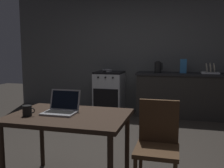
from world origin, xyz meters
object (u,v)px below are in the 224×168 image
object	(u,v)px
cereal_box	(183,66)
frying_pan	(107,70)
laptop	(61,109)
electric_kettle	(158,67)
dish_rack	(210,71)
chair	(158,141)
dining_table	(69,122)
stove_oven	(109,92)
coffee_mug	(27,111)

from	to	relation	value
cereal_box	frying_pan	bearing A→B (deg)	-178.21
laptop	cereal_box	distance (m)	3.37
electric_kettle	cereal_box	world-z (taller)	cereal_box
cereal_box	dish_rack	size ratio (longest dim) A/B	0.83
laptop	cereal_box	size ratio (longest dim) A/B	1.13
electric_kettle	frying_pan	size ratio (longest dim) A/B	0.60
laptop	dish_rack	world-z (taller)	dish_rack
chair	electric_kettle	xyz separation A→B (m)	(-0.25, 3.04, 0.51)
electric_kettle	frying_pan	bearing A→B (deg)	-178.42
dish_rack	cereal_box	bearing A→B (deg)	177.78
cereal_box	laptop	bearing A→B (deg)	-111.11
dining_table	cereal_box	distance (m)	3.38
dining_table	electric_kettle	xyz separation A→B (m)	(0.60, 3.15, 0.35)
laptop	dish_rack	bearing A→B (deg)	59.88
cereal_box	dining_table	bearing A→B (deg)	-109.34
stove_oven	laptop	world-z (taller)	laptop
laptop	frying_pan	size ratio (longest dim) A/B	0.82
dining_table	dish_rack	size ratio (longest dim) A/B	3.35
dining_table	chair	xyz separation A→B (m)	(0.85, 0.11, -0.15)
stove_oven	chair	world-z (taller)	stove_oven
electric_kettle	dish_rack	distance (m)	1.03
stove_oven	electric_kettle	bearing A→B (deg)	0.14
laptop	coffee_mug	distance (m)	0.32
dining_table	dish_rack	bearing A→B (deg)	62.66
dining_table	laptop	world-z (taller)	laptop
coffee_mug	frying_pan	bearing A→B (deg)	92.36
electric_kettle	dish_rack	size ratio (longest dim) A/B	0.69
chair	frying_pan	distance (m)	3.32
laptop	cereal_box	bearing A→B (deg)	67.76
frying_pan	cereal_box	xyz separation A→B (m)	(1.61, 0.05, 0.12)
stove_oven	chair	size ratio (longest dim) A/B	1.02
stove_oven	chair	distance (m)	3.30
chair	electric_kettle	world-z (taller)	electric_kettle
electric_kettle	dish_rack	world-z (taller)	electric_kettle
stove_oven	frying_pan	distance (m)	0.48
frying_pan	coffee_mug	distance (m)	3.27
cereal_box	coffee_mug	bearing A→B (deg)	-113.94
laptop	dining_table	bearing A→B (deg)	-20.70
coffee_mug	cereal_box	size ratio (longest dim) A/B	0.44
laptop	dish_rack	xyz separation A→B (m)	(1.73, 3.12, 0.16)
electric_kettle	stove_oven	bearing A→B (deg)	-179.86
dining_table	cereal_box	bearing A→B (deg)	70.66
electric_kettle	frying_pan	distance (m)	1.10
dish_rack	laptop	bearing A→B (deg)	-119.00
stove_oven	cereal_box	world-z (taller)	cereal_box
electric_kettle	coffee_mug	world-z (taller)	electric_kettle
electric_kettle	frying_pan	world-z (taller)	electric_kettle
coffee_mug	electric_kettle	bearing A→B (deg)	73.73
chair	coffee_mug	size ratio (longest dim) A/B	7.02
chair	laptop	distance (m)	0.99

